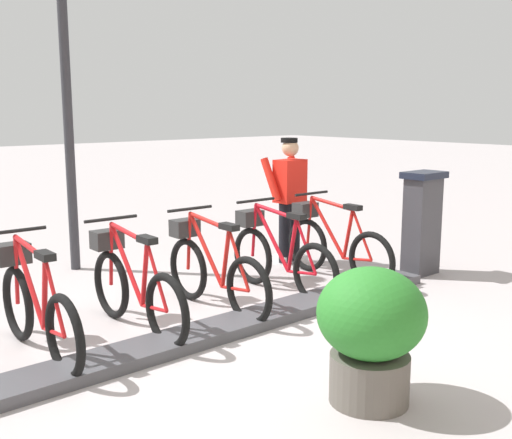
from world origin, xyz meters
TOP-DOWN VIEW (x-y plane):
  - ground_plane at (0.00, 0.00)m, footprint 60.00×60.00m
  - dock_rail_base at (0.00, 0.00)m, footprint 0.44×5.37m
  - payment_kiosk at (0.05, -3.06)m, footprint 0.36×0.52m
  - bike_docked_0 at (0.62, -2.09)m, footprint 1.72×0.54m
  - bike_docked_1 at (0.62, -1.17)m, footprint 1.72×0.54m
  - bike_docked_2 at (0.62, -0.26)m, footprint 1.72×0.54m
  - bike_docked_3 at (0.62, 0.65)m, footprint 1.72×0.54m
  - bike_docked_4 at (0.62, 1.57)m, footprint 1.72×0.54m
  - worker_near_rack at (1.55, -2.23)m, footprint 0.48×0.64m
  - lamp_post at (3.09, 0.09)m, footprint 0.32×0.32m
  - planter_bush at (-1.73, 0.13)m, footprint 0.76×0.76m

SIDE VIEW (x-z plane):
  - ground_plane at x=0.00m, z-range 0.00..0.00m
  - dock_rail_base at x=0.00m, z-range 0.00..0.10m
  - bike_docked_0 at x=0.62m, z-range -0.08..0.94m
  - bike_docked_1 at x=0.62m, z-range -0.08..0.94m
  - bike_docked_2 at x=0.62m, z-range -0.08..0.94m
  - bike_docked_3 at x=0.62m, z-range -0.08..0.94m
  - bike_docked_4 at x=0.62m, z-range -0.08..0.94m
  - planter_bush at x=-1.73m, z-range 0.06..1.03m
  - payment_kiosk at x=0.05m, z-range 0.03..1.31m
  - worker_near_rack at x=1.55m, z-range 0.08..1.74m
  - lamp_post at x=3.09m, z-range 0.62..4.66m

